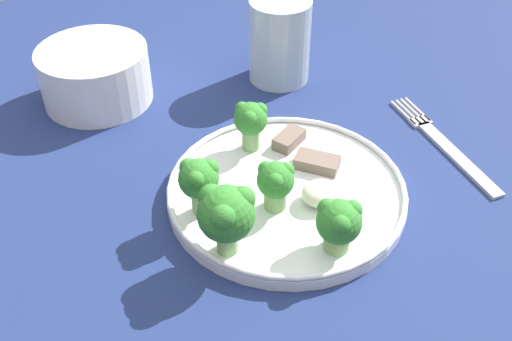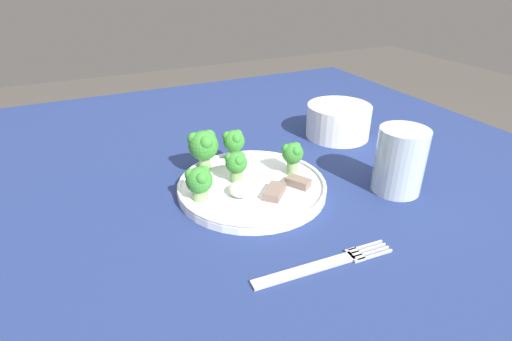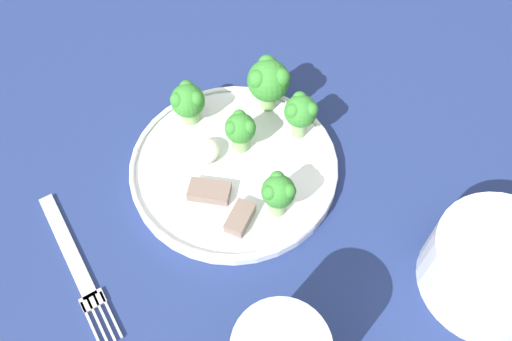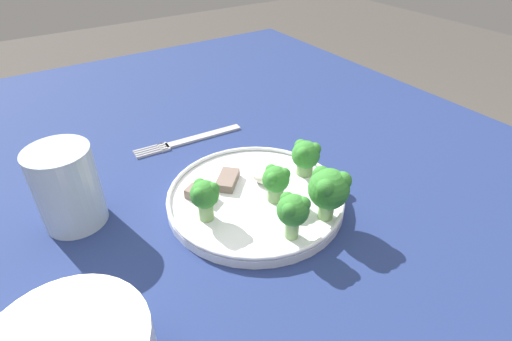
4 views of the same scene
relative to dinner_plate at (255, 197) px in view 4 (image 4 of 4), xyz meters
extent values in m
cube|color=navy|center=(0.03, 0.05, -0.02)|extent=(1.34, 1.13, 0.03)
cylinder|color=brown|center=(0.64, -0.45, -0.41)|extent=(0.06, 0.06, 0.74)
cylinder|color=white|center=(0.00, 0.00, 0.00)|extent=(0.24, 0.24, 0.01)
torus|color=white|center=(0.00, 0.00, 0.01)|extent=(0.24, 0.24, 0.01)
cube|color=#B2B2B7|center=(0.20, -0.02, -0.01)|extent=(0.02, 0.14, 0.00)
cube|color=#B2B2B7|center=(0.20, 0.05, -0.01)|extent=(0.02, 0.02, 0.00)
cube|color=#B2B2B7|center=(0.22, 0.07, -0.01)|extent=(0.01, 0.05, 0.00)
cube|color=#B2B2B7|center=(0.21, 0.07, -0.01)|extent=(0.01, 0.05, 0.00)
cube|color=#B2B2B7|center=(0.20, 0.07, -0.01)|extent=(0.01, 0.05, 0.00)
cube|color=#B2B2B7|center=(0.19, 0.07, -0.01)|extent=(0.01, 0.05, 0.00)
cylinder|color=#B2C1CC|center=(0.10, 0.21, 0.04)|extent=(0.08, 0.08, 0.11)
cylinder|color=silver|center=(0.10, 0.21, 0.02)|extent=(0.07, 0.07, 0.06)
cylinder|color=#7FA866|center=(-0.02, -0.02, 0.01)|extent=(0.02, 0.02, 0.02)
sphere|color=#337F2D|center=(-0.02, -0.02, 0.04)|extent=(0.04, 0.04, 0.04)
sphere|color=#337F2D|center=(-0.01, -0.02, 0.04)|extent=(0.02, 0.02, 0.02)
sphere|color=#337F2D|center=(-0.03, -0.01, 0.04)|extent=(0.02, 0.02, 0.02)
sphere|color=#337F2D|center=(-0.03, -0.03, 0.04)|extent=(0.02, 0.02, 0.02)
cylinder|color=#7FA866|center=(0.00, 0.08, 0.02)|extent=(0.02, 0.02, 0.03)
sphere|color=#337F2D|center=(0.00, 0.08, 0.04)|extent=(0.04, 0.04, 0.04)
sphere|color=#337F2D|center=(0.01, 0.08, 0.05)|extent=(0.02, 0.02, 0.02)
sphere|color=#337F2D|center=(-0.01, 0.09, 0.05)|extent=(0.02, 0.02, 0.02)
sphere|color=#337F2D|center=(-0.01, 0.07, 0.05)|extent=(0.02, 0.02, 0.02)
cylinder|color=#7FA866|center=(0.00, -0.09, 0.01)|extent=(0.02, 0.02, 0.02)
sphere|color=#337F2D|center=(0.00, -0.09, 0.04)|extent=(0.04, 0.04, 0.04)
sphere|color=#337F2D|center=(0.02, -0.09, 0.04)|extent=(0.02, 0.02, 0.02)
sphere|color=#337F2D|center=(0.00, -0.08, 0.04)|extent=(0.02, 0.02, 0.02)
sphere|color=#337F2D|center=(0.00, -0.10, 0.04)|extent=(0.02, 0.02, 0.02)
cylinder|color=#7FA866|center=(-0.09, 0.01, 0.02)|extent=(0.02, 0.02, 0.03)
sphere|color=#337F2D|center=(-0.09, 0.01, 0.04)|extent=(0.04, 0.04, 0.04)
sphere|color=#337F2D|center=(-0.08, 0.01, 0.05)|extent=(0.02, 0.02, 0.02)
sphere|color=#337F2D|center=(-0.09, 0.02, 0.05)|extent=(0.02, 0.02, 0.02)
sphere|color=#337F2D|center=(-0.09, 0.00, 0.05)|extent=(0.02, 0.02, 0.02)
cylinder|color=#7FA866|center=(-0.09, -0.05, 0.02)|extent=(0.02, 0.02, 0.03)
sphere|color=#337F2D|center=(-0.09, -0.05, 0.05)|extent=(0.05, 0.05, 0.05)
sphere|color=#337F2D|center=(-0.07, -0.05, 0.06)|extent=(0.02, 0.02, 0.02)
sphere|color=#337F2D|center=(-0.09, -0.04, 0.06)|extent=(0.02, 0.02, 0.02)
sphere|color=#337F2D|center=(-0.09, -0.06, 0.06)|extent=(0.02, 0.02, 0.02)
cube|color=#756056|center=(0.04, 0.02, 0.01)|extent=(0.05, 0.05, 0.01)
cube|color=#756056|center=(0.04, 0.07, 0.01)|extent=(0.04, 0.04, 0.01)
ellipsoid|color=silver|center=(0.02, -0.03, 0.01)|extent=(0.04, 0.04, 0.02)
camera|label=1|loc=(-0.21, -0.39, 0.40)|focal=42.00mm
camera|label=2|loc=(0.51, -0.24, 0.33)|focal=28.00mm
camera|label=3|loc=(0.17, 0.28, 0.48)|focal=35.00mm
camera|label=4|loc=(-0.36, 0.23, 0.34)|focal=28.00mm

